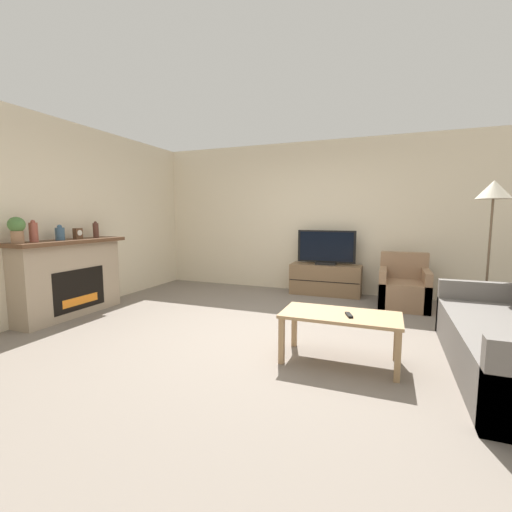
{
  "coord_description": "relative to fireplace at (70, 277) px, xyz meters",
  "views": [
    {
      "loc": [
        1.24,
        -3.67,
        1.37
      ],
      "look_at": [
        -0.37,
        0.51,
        0.85
      ],
      "focal_mm": 24.0,
      "sensor_mm": 36.0,
      "label": 1
    }
  ],
  "objects": [
    {
      "name": "tv_stand",
      "position": [
        3.07,
        2.55,
        -0.27
      ],
      "size": [
        1.21,
        0.41,
        0.53
      ],
      "color": "brown",
      "rests_on": "ground"
    },
    {
      "name": "fireplace",
      "position": [
        0.0,
        0.0,
        0.0
      ],
      "size": [
        0.47,
        1.59,
        1.06
      ],
      "color": "tan",
      "rests_on": "ground"
    },
    {
      "name": "floor_lamp",
      "position": [
        5.22,
        1.5,
        1.06
      ],
      "size": [
        0.39,
        0.39,
        1.8
      ],
      "color": "black",
      "rests_on": "ground"
    },
    {
      "name": "coffee_table",
      "position": [
        3.68,
        -0.21,
        -0.13
      ],
      "size": [
        1.08,
        0.54,
        0.47
      ],
      "color": "#A37F56",
      "rests_on": "ground"
    },
    {
      "name": "mantel_clock",
      "position": [
        0.02,
        0.16,
        0.59
      ],
      "size": [
        0.08,
        0.11,
        0.15
      ],
      "color": "brown",
      "rests_on": "fireplace"
    },
    {
      "name": "armchair",
      "position": [
        4.31,
        2.16,
        -0.27
      ],
      "size": [
        0.7,
        0.76,
        0.81
      ],
      "color": "#937051",
      "rests_on": "ground"
    },
    {
      "name": "tv",
      "position": [
        3.07,
        2.55,
        0.27
      ],
      "size": [
        1.0,
        0.18,
        0.6
      ],
      "color": "black",
      "rests_on": "tv_stand"
    },
    {
      "name": "remote",
      "position": [
        3.76,
        -0.27,
        -0.06
      ],
      "size": [
        0.09,
        0.15,
        0.02
      ],
      "rotation": [
        0.0,
        0.0,
        0.34
      ],
      "color": "black",
      "rests_on": "coffee_table"
    },
    {
      "name": "mantel_vase_left",
      "position": [
        0.02,
        -0.48,
        0.65
      ],
      "size": [
        0.1,
        0.1,
        0.27
      ],
      "color": "#994C3D",
      "rests_on": "fireplace"
    },
    {
      "name": "potted_plant",
      "position": [
        0.02,
        -0.68,
        0.69
      ],
      "size": [
        0.18,
        0.18,
        0.31
      ],
      "color": "#936B4C",
      "rests_on": "fireplace"
    },
    {
      "name": "ground_plane",
      "position": [
        2.82,
        0.27,
        -0.54
      ],
      "size": [
        24.0,
        24.0,
        0.0
      ],
      "primitive_type": "plane",
      "color": "slate"
    },
    {
      "name": "mantel_vase_right",
      "position": [
        0.02,
        0.48,
        0.63
      ],
      "size": [
        0.08,
        0.08,
        0.24
      ],
      "color": "#512D23",
      "rests_on": "fireplace"
    },
    {
      "name": "mantel_vase_centre_left",
      "position": [
        0.02,
        -0.12,
        0.61
      ],
      "size": [
        0.11,
        0.11,
        0.21
      ],
      "color": "#385670",
      "rests_on": "fireplace"
    },
    {
      "name": "wall_back",
      "position": [
        2.82,
        2.82,
        0.81
      ],
      "size": [
        12.0,
        0.06,
        2.7
      ],
      "color": "beige",
      "rests_on": "ground"
    },
    {
      "name": "wall_left",
      "position": [
        -0.21,
        0.27,
        0.81
      ],
      "size": [
        0.06,
        12.0,
        2.7
      ],
      "color": "beige",
      "rests_on": "ground"
    }
  ]
}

